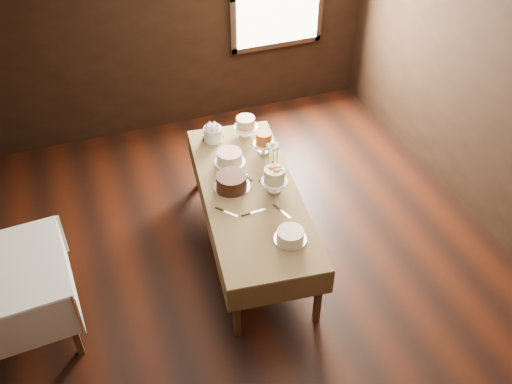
# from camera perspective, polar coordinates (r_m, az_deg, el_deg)

# --- Properties ---
(floor) EXTENTS (5.00, 6.00, 0.01)m
(floor) POSITION_cam_1_polar(r_m,az_deg,el_deg) (5.48, 0.73, -8.88)
(floor) COLOR black
(floor) RESTS_ON ground
(wall_back) EXTENTS (5.00, 0.02, 2.80)m
(wall_back) POSITION_cam_1_polar(r_m,az_deg,el_deg) (7.03, -8.26, 16.92)
(wall_back) COLOR black
(wall_back) RESTS_ON ground
(display_table) EXTENTS (1.17, 2.39, 0.71)m
(display_table) POSITION_cam_1_polar(r_m,az_deg,el_deg) (5.35, -0.58, -0.31)
(display_table) COLOR #452814
(display_table) RESTS_ON ground
(side_table) EXTENTS (1.03, 1.03, 0.82)m
(side_table) POSITION_cam_1_polar(r_m,az_deg,el_deg) (4.95, -24.38, -8.09)
(side_table) COLOR #452814
(side_table) RESTS_ON ground
(cake_meringue) EXTENTS (0.24, 0.24, 0.15)m
(cake_meringue) POSITION_cam_1_polar(r_m,az_deg,el_deg) (5.97, -4.44, 5.94)
(cake_meringue) COLOR silver
(cake_meringue) RESTS_ON display_table
(cake_speckled) EXTENTS (0.28, 0.28, 0.23)m
(cake_speckled) POSITION_cam_1_polar(r_m,az_deg,el_deg) (6.02, -1.07, 6.67)
(cake_speckled) COLOR white
(cake_speckled) RESTS_ON display_table
(cake_lattice) EXTENTS (0.32, 0.32, 0.12)m
(cake_lattice) POSITION_cam_1_polar(r_m,az_deg,el_deg) (5.64, -2.73, 3.50)
(cake_lattice) COLOR white
(cake_lattice) RESTS_ON display_table
(cake_caramel) EXTENTS (0.22, 0.22, 0.25)m
(cake_caramel) POSITION_cam_1_polar(r_m,az_deg,el_deg) (5.75, 0.79, 4.99)
(cake_caramel) COLOR white
(cake_caramel) RESTS_ON display_table
(cake_chocolate) EXTENTS (0.36, 0.36, 0.14)m
(cake_chocolate) POSITION_cam_1_polar(r_m,az_deg,el_deg) (5.33, -2.53, 1.08)
(cake_chocolate) COLOR silver
(cake_chocolate) RESTS_ON display_table
(cake_flowers) EXTENTS (0.26, 0.26, 0.26)m
(cake_flowers) POSITION_cam_1_polar(r_m,az_deg,el_deg) (5.26, 1.89, 1.15)
(cake_flowers) COLOR white
(cake_flowers) RESTS_ON display_table
(cake_cream) EXTENTS (0.29, 0.29, 0.10)m
(cake_cream) POSITION_cam_1_polar(r_m,az_deg,el_deg) (4.81, 3.55, -4.49)
(cake_cream) COLOR silver
(cake_cream) RESTS_ON display_table
(cake_server_a) EXTENTS (0.24, 0.03, 0.01)m
(cake_server_a) POSITION_cam_1_polar(r_m,az_deg,el_deg) (5.10, 0.20, -1.96)
(cake_server_a) COLOR silver
(cake_server_a) RESTS_ON display_table
(cake_server_b) EXTENTS (0.10, 0.23, 0.01)m
(cake_server_b) POSITION_cam_1_polar(r_m,az_deg,el_deg) (5.08, 3.00, -2.24)
(cake_server_b) COLOR silver
(cake_server_b) RESTS_ON display_table
(cake_server_c) EXTENTS (0.07, 0.24, 0.01)m
(cake_server_c) POSITION_cam_1_polar(r_m,az_deg,el_deg) (5.55, -1.31, 2.10)
(cake_server_c) COLOR silver
(cake_server_c) RESTS_ON display_table
(cake_server_d) EXTENTS (0.21, 0.16, 0.01)m
(cake_server_d) POSITION_cam_1_polar(r_m,az_deg,el_deg) (5.53, 1.30, 1.96)
(cake_server_d) COLOR silver
(cake_server_d) RESTS_ON display_table
(cake_server_e) EXTENTS (0.17, 0.20, 0.01)m
(cake_server_e) POSITION_cam_1_polar(r_m,az_deg,el_deg) (5.08, -2.61, -2.23)
(cake_server_e) COLOR silver
(cake_server_e) RESTS_ON display_table
(flower_vase) EXTENTS (0.17, 0.17, 0.13)m
(flower_vase) POSITION_cam_1_polar(r_m,az_deg,el_deg) (5.52, 1.70, 2.62)
(flower_vase) COLOR #2D2823
(flower_vase) RESTS_ON display_table
(flower_bouquet) EXTENTS (0.14, 0.14, 0.20)m
(flower_bouquet) POSITION_cam_1_polar(r_m,az_deg,el_deg) (5.40, 1.74, 4.16)
(flower_bouquet) COLOR white
(flower_bouquet) RESTS_ON flower_vase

